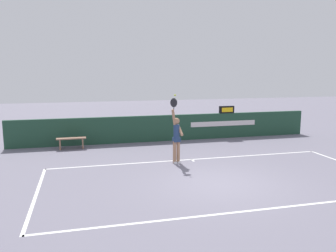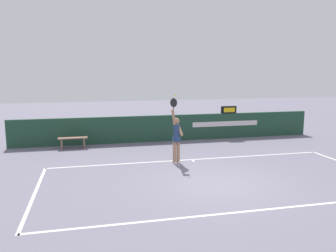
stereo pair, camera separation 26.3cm
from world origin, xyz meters
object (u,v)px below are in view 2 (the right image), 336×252
at_px(tennis_player, 176,136).
at_px(courtside_bench_near, 73,140).
at_px(speed_display, 229,110).
at_px(tennis_ball, 175,95).

height_order(tennis_player, courtside_bench_near, tennis_player).
bearing_deg(tennis_player, courtside_bench_near, 138.34).
xyz_separation_m(speed_display, courtside_bench_near, (-7.83, -0.69, -1.11)).
relative_size(tennis_player, tennis_ball, 36.47).
relative_size(speed_display, tennis_player, 0.32).
distance_m(tennis_ball, courtside_bench_near, 5.69).
xyz_separation_m(tennis_player, tennis_ball, (-0.08, -0.05, 1.56)).
height_order(speed_display, courtside_bench_near, speed_display).
relative_size(tennis_player, courtside_bench_near, 1.91).
bearing_deg(speed_display, courtside_bench_near, -174.94).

